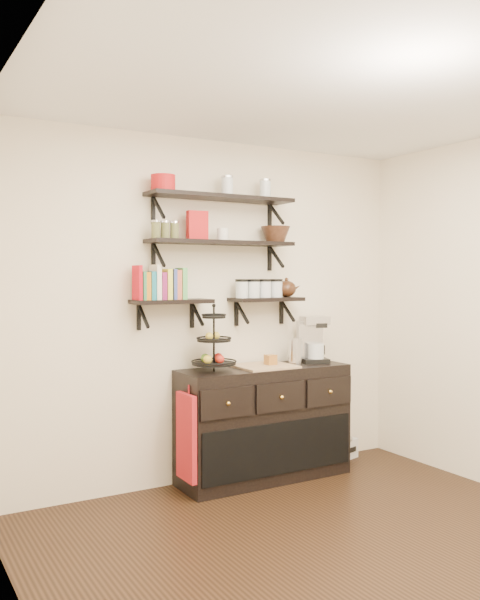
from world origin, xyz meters
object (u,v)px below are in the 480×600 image
object	(u,v)px
sideboard	(264,423)
fruit_stand	(214,349)
coffee_maker	(313,340)
radio	(340,448)

from	to	relation	value
sideboard	fruit_stand	size ratio (longest dim) A/B	2.84
coffee_maker	radio	xyz separation A→B (m)	(0.38, 0.10, -0.99)
sideboard	fruit_stand	world-z (taller)	fruit_stand
sideboard	radio	size ratio (longest dim) A/B	3.94
sideboard	coffee_maker	bearing A→B (deg)	3.05
fruit_stand	coffee_maker	size ratio (longest dim) A/B	1.26
fruit_stand	coffee_maker	world-z (taller)	fruit_stand
fruit_stand	sideboard	bearing A→B (deg)	-0.44
fruit_stand	radio	world-z (taller)	fruit_stand
sideboard	fruit_stand	bearing A→B (deg)	179.56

